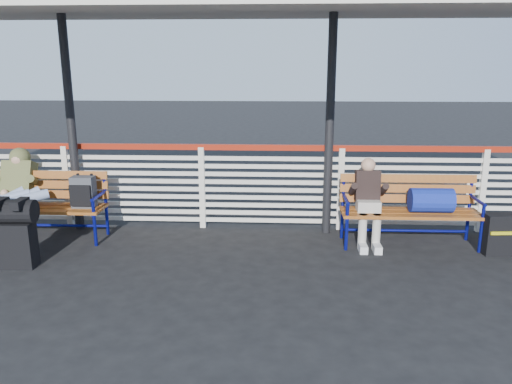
# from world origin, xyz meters

# --- Properties ---
(ground) EXTENTS (60.00, 60.00, 0.00)m
(ground) POSITION_xyz_m (0.00, 0.00, 0.00)
(ground) COLOR black
(ground) RESTS_ON ground
(fence) EXTENTS (12.08, 0.08, 1.24)m
(fence) POSITION_xyz_m (0.00, 1.90, 0.66)
(fence) COLOR silver
(fence) RESTS_ON ground
(canopy) EXTENTS (12.60, 3.60, 3.16)m
(canopy) POSITION_xyz_m (-0.00, 0.87, 3.04)
(canopy) COLOR silver
(canopy) RESTS_ON ground
(luggage_stack) EXTENTS (0.51, 0.30, 0.83)m
(luggage_stack) POSITION_xyz_m (-1.95, 0.29, 0.45)
(luggage_stack) COLOR black
(luggage_stack) RESTS_ON ground
(bench_left) EXTENTS (1.80, 0.56, 0.92)m
(bench_left) POSITION_xyz_m (-1.98, 1.33, 0.58)
(bench_left) COLOR #A3641F
(bench_left) RESTS_ON ground
(bench_right) EXTENTS (1.80, 0.56, 0.92)m
(bench_right) POSITION_xyz_m (2.96, 1.30, 0.58)
(bench_right) COLOR #A3641F
(bench_right) RESTS_ON ground
(traveler_man) EXTENTS (0.93, 1.64, 0.77)m
(traveler_man) POSITION_xyz_m (-2.30, 0.98, 0.70)
(traveler_man) COLOR #92A0C4
(traveler_man) RESTS_ON ground
(companion_person) EXTENTS (0.32, 0.66, 1.15)m
(companion_person) POSITION_xyz_m (2.30, 1.29, 0.60)
(companion_person) COLOR #BBB5AA
(companion_person) RESTS_ON ground
(suitcase_side) EXTENTS (0.39, 0.26, 0.53)m
(suitcase_side) POSITION_xyz_m (3.90, 0.99, 0.26)
(suitcase_side) COLOR black
(suitcase_side) RESTS_ON ground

